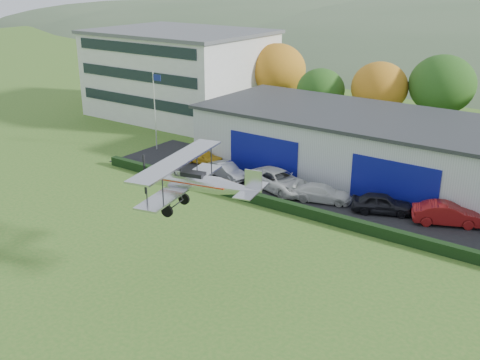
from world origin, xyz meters
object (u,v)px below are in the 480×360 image
Objects in this scene: car_0 at (203,156)px; car_2 at (279,181)px; hangar at (421,154)px; flagpole at (155,104)px; car_4 at (382,203)px; biplane at (195,181)px; office_block at (180,73)px; car_1 at (226,171)px; car_3 at (322,193)px; car_5 at (447,214)px.

car_2 is at bearing -101.04° from car_0.
flagpole is (-24.88, -5.98, 2.13)m from hangar.
hangar is 8.12m from car_4.
car_0 is at bearing 115.99° from biplane.
office_block is 5.16× the size of car_0.
car_1 is (10.81, -2.69, -4.04)m from flagpole.
office_block reaches higher than car_0.
car_2 is 1.29× the size of car_3.
flagpole is at bearing 96.92° from car_2.
biplane is at bearing 140.35° from car_4.
flagpole is at bearing -58.03° from office_block.
car_5 is at bearing -69.17° from car_1.
car_1 is at bearing -115.59° from car_0.
biplane reaches higher than car_3.
car_3 is 16.19m from biplane.
car_2 reaches higher than car_1.
flagpole is at bearing 92.11° from car_1.
car_3 is at bearing -119.42° from hangar.
car_2 reaches higher than car_4.
biplane is (28.11, -30.68, 1.13)m from office_block.
car_5 is (4.58, 0.79, 0.03)m from car_4.
car_4 is 4.64m from car_5.
car_3 is at bearing 74.28° from car_4.
car_3 is (20.10, -2.50, -4.06)m from flagpole.
biplane is at bearing -142.41° from car_0.
biplane is at bearing -47.50° from office_block.
car_1 is at bearing 108.24° from car_2.
office_block is 20.60m from car_0.
hangar is 5.08× the size of flagpole.
car_3 is (4.07, -0.05, -0.16)m from car_2.
car_0 is (-18.31, -6.71, -1.93)m from hangar.
car_1 is 0.50× the size of biplane.
car_3 is at bearing -72.76° from car_1.
hangar is at bearing 7.65° from car_5.
car_4 is at bearing -70.83° from car_1.
car_2 reaches higher than car_5.
car_2 is (-8.85, -8.42, -1.78)m from hangar.
office_block is (-33.00, 7.02, 2.56)m from hangar.
hangar reaches higher than car_2.
biplane is at bearing -101.69° from hangar.
biplane is (3.95, -15.23, 5.47)m from car_2.
office_block reaches higher than hangar.
biplane is (-4.89, -23.65, 3.69)m from hangar.
flagpole is 1.91× the size of car_1.
car_4 is at bearing -4.44° from flagpole.
car_4 is (14.00, 0.76, 0.07)m from car_1.
car_2 is 4.07m from car_3.
car_0 is at bearing 63.62° from car_4.
office_block is at bearing 46.18° from car_0.
hangar is at bearing -23.13° from car_4.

